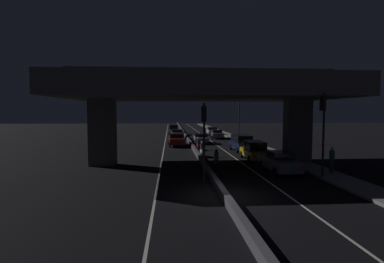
{
  "coord_description": "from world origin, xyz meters",
  "views": [
    {
      "loc": [
        -2.62,
        -14.73,
        4.28
      ],
      "look_at": [
        0.3,
        25.48,
        1.67
      ],
      "focal_mm": 28.0,
      "sensor_mm": 36.0,
      "label": 1
    }
  ],
  "objects": [
    {
      "name": "ground_plane",
      "position": [
        0.0,
        0.0,
        0.0
      ],
      "size": [
        200.0,
        200.0,
        0.0
      ],
      "primitive_type": "plane",
      "color": "black"
    },
    {
      "name": "lane_line_left_inner",
      "position": [
        -3.39,
        35.0,
        0.0
      ],
      "size": [
        0.12,
        126.0,
        0.0
      ],
      "primitive_type": "cube",
      "color": "beige",
      "rests_on": "ground_plane"
    },
    {
      "name": "lane_line_right_inner",
      "position": [
        3.39,
        35.0,
        0.0
      ],
      "size": [
        0.12,
        126.0,
        0.0
      ],
      "primitive_type": "cube",
      "color": "beige",
      "rests_on": "ground_plane"
    },
    {
      "name": "median_divider",
      "position": [
        0.0,
        35.0,
        0.22
      ],
      "size": [
        0.32,
        126.0,
        0.44
      ],
      "primitive_type": "cube",
      "color": "#4C4C51",
      "rests_on": "ground_plane"
    },
    {
      "name": "sidewalk_right",
      "position": [
        7.95,
        28.0,
        0.08
      ],
      "size": [
        2.05,
        126.0,
        0.16
      ],
      "primitive_type": "cube",
      "color": "gray",
      "rests_on": "ground_plane"
    },
    {
      "name": "elevated_overpass",
      "position": [
        0.0,
        9.67,
        5.97
      ],
      "size": [
        21.9,
        11.71,
        7.87
      ],
      "color": "#5B5956",
      "rests_on": "ground_plane"
    },
    {
      "name": "traffic_light_left_of_median",
      "position": [
        -0.56,
        3.54,
        3.31
      ],
      "size": [
        0.3,
        0.49,
        4.84
      ],
      "color": "black",
      "rests_on": "ground_plane"
    },
    {
      "name": "traffic_light_right_of_median",
      "position": [
        7.02,
        3.53,
        3.74
      ],
      "size": [
        0.3,
        0.49,
        5.51
      ],
      "color": "black",
      "rests_on": "ground_plane"
    },
    {
      "name": "street_lamp",
      "position": [
        7.21,
        28.87,
        4.81
      ],
      "size": [
        2.2,
        0.32,
        8.16
      ],
      "color": "#2D2D30",
      "rests_on": "ground_plane"
    },
    {
      "name": "car_grey_lead",
      "position": [
        5.03,
        5.63,
        0.78
      ],
      "size": [
        1.93,
        4.23,
        1.54
      ],
      "rotation": [
        0.0,
        0.0,
        1.6
      ],
      "color": "#515459",
      "rests_on": "ground_plane"
    },
    {
      "name": "car_taxi_yellow_second",
      "position": [
        4.87,
        11.35,
        0.87
      ],
      "size": [
        1.93,
        4.57,
        1.69
      ],
      "rotation": [
        0.0,
        0.0,
        1.55
      ],
      "color": "gold",
      "rests_on": "ground_plane"
    },
    {
      "name": "car_dark_blue_third",
      "position": [
        5.18,
        17.46,
        0.94
      ],
      "size": [
        2.18,
        4.33,
        1.77
      ],
      "rotation": [
        0.0,
        0.0,
        1.62
      ],
      "color": "#141938",
      "rests_on": "ground_plane"
    },
    {
      "name": "car_silver_fourth",
      "position": [
        1.58,
        26.01,
        0.71
      ],
      "size": [
        2.09,
        4.44,
        1.32
      ],
      "rotation": [
        0.0,
        0.0,
        1.54
      ],
      "color": "gray",
      "rests_on": "ground_plane"
    },
    {
      "name": "car_grey_fifth",
      "position": [
        4.94,
        33.27,
        0.74
      ],
      "size": [
        1.99,
        4.05,
        1.4
      ],
      "rotation": [
        0.0,
        0.0,
        1.53
      ],
      "color": "#515459",
      "rests_on": "ground_plane"
    },
    {
      "name": "car_white_sixth",
      "position": [
        5.22,
        40.82,
        0.73
      ],
      "size": [
        1.97,
        4.27,
        1.46
      ],
      "rotation": [
        0.0,
        0.0,
        1.57
      ],
      "color": "silver",
      "rests_on": "ground_plane"
    },
    {
      "name": "car_dark_red_lead_oncoming",
      "position": [
        -1.85,
        23.05,
        0.79
      ],
      "size": [
        2.18,
        4.61,
        1.57
      ],
      "rotation": [
        0.0,
        0.0,
        -1.53
      ],
      "color": "#591414",
      "rests_on": "ground_plane"
    },
    {
      "name": "car_grey_second_oncoming",
      "position": [
        -1.54,
        33.08,
        0.77
      ],
      "size": [
        2.17,
        4.06,
        1.49
      ],
      "rotation": [
        0.0,
        0.0,
        -1.53
      ],
      "color": "#515459",
      "rests_on": "ground_plane"
    },
    {
      "name": "car_white_third_oncoming",
      "position": [
        -1.91,
        42.83,
        0.98
      ],
      "size": [
        2.07,
        4.84,
        1.85
      ],
      "rotation": [
        0.0,
        0.0,
        -1.62
      ],
      "color": "silver",
      "rests_on": "ground_plane"
    },
    {
      "name": "motorcycle_blue_filtering_near",
      "position": [
        0.82,
        7.34,
        0.64
      ],
      "size": [
        0.33,
        1.8,
        1.5
      ],
      "rotation": [
        0.0,
        0.0,
        1.62
      ],
      "color": "black",
      "rests_on": "ground_plane"
    },
    {
      "name": "motorcycle_white_filtering_mid",
      "position": [
        0.41,
        13.67,
        0.63
      ],
      "size": [
        0.34,
        1.93,
        1.5
      ],
      "rotation": [
        0.0,
        0.0,
        1.64
      ],
      "color": "black",
      "rests_on": "ground_plane"
    },
    {
      "name": "motorcycle_red_filtering_far",
      "position": [
        0.52,
        18.78,
        0.62
      ],
      "size": [
        0.34,
        1.86,
        1.46
      ],
      "rotation": [
        0.0,
        0.0,
        1.63
      ],
      "color": "black",
      "rests_on": "ground_plane"
    },
    {
      "name": "pedestrian_on_sidewalk",
      "position": [
        8.33,
        4.7,
        1.03
      ],
      "size": [
        0.35,
        0.35,
        1.73
      ],
      "color": "#2D261E",
      "rests_on": "sidewalk_right"
    }
  ]
}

